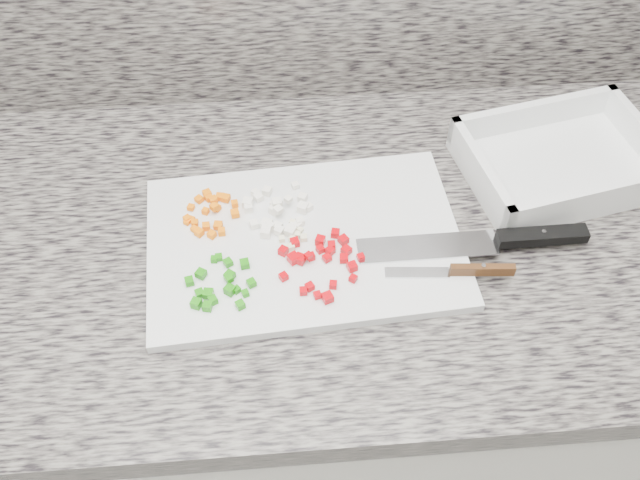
{
  "coord_description": "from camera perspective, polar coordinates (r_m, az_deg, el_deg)",
  "views": [
    {
      "loc": [
        0.02,
        0.8,
        1.67
      ],
      "look_at": [
        0.07,
        1.4,
        0.93
      ],
      "focal_mm": 40.0,
      "sensor_mm": 36.0,
      "label": 1
    }
  ],
  "objects": [
    {
      "name": "cabinet",
      "position": [
        1.39,
        -3.16,
        -11.94
      ],
      "size": [
        3.92,
        0.62,
        0.86
      ],
      "primitive_type": "cube",
      "color": "silver",
      "rests_on": "ground"
    },
    {
      "name": "countertop",
      "position": [
        1.02,
        -4.25,
        -0.24
      ],
      "size": [
        3.96,
        0.64,
        0.04
      ],
      "primitive_type": "cube",
      "color": "slate",
      "rests_on": "cabinet"
    },
    {
      "name": "cutting_board",
      "position": [
        0.98,
        -1.26,
        -0.17
      ],
      "size": [
        0.44,
        0.31,
        0.01
      ],
      "primitive_type": "cube",
      "rotation": [
        0.0,
        0.0,
        0.07
      ],
      "color": "silver",
      "rests_on": "countertop"
    },
    {
      "name": "carrot_pile",
      "position": [
        1.01,
        -8.74,
        2.18
      ],
      "size": [
        0.08,
        0.09,
        0.02
      ],
      "color": "orange",
      "rests_on": "cutting_board"
    },
    {
      "name": "onion_pile",
      "position": [
        1.0,
        -3.57,
        2.13
      ],
      "size": [
        0.1,
        0.1,
        0.02
      ],
      "color": "white",
      "rests_on": "cutting_board"
    },
    {
      "name": "green_pepper_pile",
      "position": [
        0.93,
        -8.05,
        -3.62
      ],
      "size": [
        0.09,
        0.09,
        0.02
      ],
      "color": "#1C7F0B",
      "rests_on": "cutting_board"
    },
    {
      "name": "red_pepper_pile",
      "position": [
        0.94,
        0.02,
        -1.59
      ],
      "size": [
        0.12,
        0.12,
        0.02
      ],
      "color": "#C4020A",
      "rests_on": "cutting_board"
    },
    {
      "name": "garlic_pile",
      "position": [
        0.97,
        -2.09,
        0.26
      ],
      "size": [
        0.04,
        0.05,
        0.01
      ],
      "color": "#EFE8B8",
      "rests_on": "cutting_board"
    },
    {
      "name": "chef_knife",
      "position": [
        1.0,
        14.42,
        0.02
      ],
      "size": [
        0.31,
        0.04,
        0.02
      ],
      "rotation": [
        0.0,
        0.0,
        0.01
      ],
      "color": "silver",
      "rests_on": "cutting_board"
    },
    {
      "name": "paring_knife",
      "position": [
        0.95,
        11.59,
        -2.41
      ],
      "size": [
        0.17,
        0.03,
        0.02
      ],
      "rotation": [
        0.0,
        0.0,
        -0.08
      ],
      "color": "silver",
      "rests_on": "cutting_board"
    },
    {
      "name": "tray",
      "position": [
        1.12,
        18.65,
        5.91
      ],
      "size": [
        0.31,
        0.25,
        0.06
      ],
      "rotation": [
        0.0,
        0.0,
        0.21
      ],
      "color": "silver",
      "rests_on": "countertop"
    }
  ]
}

